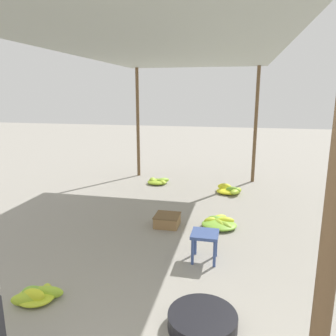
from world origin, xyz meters
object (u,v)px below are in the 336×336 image
Objects in this scene: banana_pile_left_1 at (158,181)px; crate_near at (167,220)px; basin_black at (202,321)px; banana_pile_right_1 at (229,190)px; stool at (205,238)px; banana_pile_right_2 at (219,223)px; banana_pile_left_0 at (37,295)px.

crate_near is at bearing -72.63° from banana_pile_left_1.
basin_black is 2.39m from crate_near.
crate_near reaches higher than basin_black.
stool is at bearing -94.16° from banana_pile_right_1.
banana_pile_right_1 is at bearing 85.84° from stool.
banana_pile_left_1 reaches higher than basin_black.
banana_pile_right_2 is (0.12, 1.16, -0.25)m from stool.
crate_near is at bearing -114.83° from banana_pile_right_1.
banana_pile_left_0 is at bearing -91.76° from banana_pile_left_1.
banana_pile_right_2 is (-0.10, -1.83, -0.02)m from banana_pile_right_1.
banana_pile_right_2 is 0.84m from crate_near.
banana_pile_left_1 is at bearing 107.37° from crate_near.
stool is at bearing -54.66° from crate_near.
banana_pile_right_2 is at bearing 11.11° from crate_near.
banana_pile_left_0 is 0.90× the size of banana_pile_left_1.
banana_pile_right_1 is 2.20m from crate_near.
banana_pile_right_1 is 1.84m from banana_pile_right_2.
banana_pile_left_1 is 1.35× the size of crate_near.
banana_pile_left_0 is at bearing 178.75° from basin_black.
stool is 0.71× the size of banana_pile_left_1.
banana_pile_left_0 is at bearing -112.06° from crate_near.
banana_pile_right_1 is at bearing 88.61° from basin_black.
banana_pile_left_0 reaches higher than basin_black.
banana_pile_right_1 reaches higher than banana_pile_left_0.
banana_pile_right_2 is at bearing -54.90° from banana_pile_left_1.
banana_pile_left_0 reaches higher than banana_pile_right_2.
banana_pile_left_1 is at bearing 166.26° from banana_pile_right_1.
crate_near reaches higher than banana_pile_left_1.
crate_near reaches higher than banana_pile_left_0.
banana_pile_left_0 is 2.92m from banana_pile_right_2.
banana_pile_right_2 is at bearing -93.09° from banana_pile_right_1.
banana_pile_left_0 is 4.57m from banana_pile_right_1.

